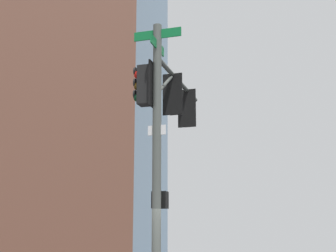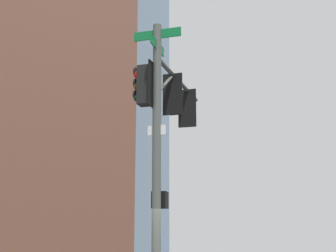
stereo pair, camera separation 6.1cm
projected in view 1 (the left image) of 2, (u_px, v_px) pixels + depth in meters
signal_pole_assembly at (166, 120)px, 13.19m from camera, size 3.89×2.50×7.12m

